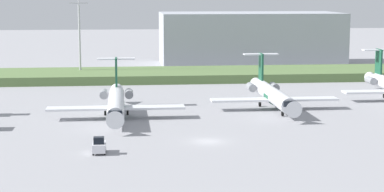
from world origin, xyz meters
TOP-DOWN VIEW (x-y plane):
  - ground_plane at (0.00, 30.00)m, footprint 500.00×500.00m
  - grass_berm at (0.00, 68.36)m, footprint 320.00×20.00m
  - regional_jet_third at (-13.08, 20.04)m, footprint 22.81×31.00m
  - regional_jet_fourth at (14.99, 26.00)m, footprint 22.81×31.00m
  - antenna_mast at (-22.23, 72.40)m, footprint 4.40×0.50m
  - distant_hangar at (24.53, 98.59)m, footprint 51.09×23.56m
  - baggage_tug at (-15.07, -5.50)m, footprint 1.72×3.20m

SIDE VIEW (x-z plane):
  - ground_plane at x=0.00m, z-range 0.00..0.00m
  - baggage_tug at x=-15.07m, z-range -0.15..2.15m
  - grass_berm at x=0.00m, z-range 0.00..2.01m
  - regional_jet_third at x=-13.08m, z-range -1.96..7.04m
  - regional_jet_fourth at x=14.99m, z-range -1.96..7.04m
  - distant_hangar at x=24.53m, z-range 0.00..14.88m
  - antenna_mast at x=-22.23m, z-range -2.44..25.32m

